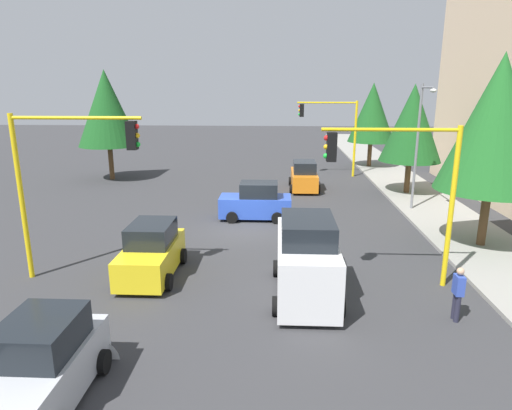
# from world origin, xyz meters

# --- Properties ---
(ground_plane) EXTENTS (120.00, 120.00, 0.00)m
(ground_plane) POSITION_xyz_m (0.00, 0.00, 0.00)
(ground_plane) COLOR #353538
(sidewalk_kerb) EXTENTS (80.00, 4.00, 0.15)m
(sidewalk_kerb) POSITION_xyz_m (-5.00, 10.50, 0.07)
(sidewalk_kerb) COLOR gray
(sidewalk_kerb) RESTS_ON ground
(lane_arrow_near) EXTENTS (2.40, 1.10, 1.10)m
(lane_arrow_near) POSITION_xyz_m (11.51, -3.00, 0.01)
(lane_arrow_near) COLOR silver
(lane_arrow_near) RESTS_ON ground
(traffic_signal_near_right) EXTENTS (0.36, 4.59, 5.98)m
(traffic_signal_near_right) POSITION_xyz_m (6.00, -5.74, 4.21)
(traffic_signal_near_right) COLOR yellow
(traffic_signal_near_right) RESTS_ON ground
(traffic_signal_near_left) EXTENTS (0.36, 4.59, 5.63)m
(traffic_signal_near_left) POSITION_xyz_m (6.00, 5.69, 3.99)
(traffic_signal_near_left) COLOR yellow
(traffic_signal_near_left) RESTS_ON ground
(traffic_signal_far_left) EXTENTS (0.36, 4.59, 5.80)m
(traffic_signal_far_left) POSITION_xyz_m (-14.00, 5.72, 4.10)
(traffic_signal_far_left) COLOR yellow
(traffic_signal_far_left) RESTS_ON ground
(street_lamp_curbside) EXTENTS (2.15, 0.28, 7.00)m
(street_lamp_curbside) POSITION_xyz_m (-3.61, 9.20, 4.35)
(street_lamp_curbside) COLOR slate
(street_lamp_curbside) RESTS_ON ground
(tree_roadside_near) EXTENTS (4.48, 4.48, 8.20)m
(tree_roadside_near) POSITION_xyz_m (2.00, 10.50, 5.39)
(tree_roadside_near) COLOR brown
(tree_roadside_near) RESTS_ON ground
(tree_roadside_far) EXTENTS (3.93, 3.93, 7.16)m
(tree_roadside_far) POSITION_xyz_m (-18.00, 9.50, 4.69)
(tree_roadside_far) COLOR brown
(tree_roadside_far) RESTS_ON ground
(tree_opposite_side) EXTENTS (4.40, 4.40, 8.05)m
(tree_opposite_side) POSITION_xyz_m (-12.00, -11.00, 5.29)
(tree_opposite_side) COLOR brown
(tree_opposite_side) RESTS_ON ground
(tree_roadside_mid) EXTENTS (3.86, 3.86, 7.03)m
(tree_roadside_mid) POSITION_xyz_m (-8.00, 10.00, 4.61)
(tree_roadside_mid) COLOR brown
(tree_roadside_mid) RESTS_ON ground
(delivery_van_white) EXTENTS (4.80, 2.22, 2.77)m
(delivery_van_white) POSITION_xyz_m (6.99, 2.56, 1.28)
(delivery_van_white) COLOR white
(delivery_van_white) RESTS_ON ground
(car_yellow) EXTENTS (3.99, 2.03, 1.98)m
(car_yellow) POSITION_xyz_m (5.58, -3.07, 0.90)
(car_yellow) COLOR yellow
(car_yellow) RESTS_ON ground
(car_blue) EXTENTS (1.98, 3.77, 1.98)m
(car_blue) POSITION_xyz_m (-2.00, 0.46, 0.90)
(car_blue) COLOR blue
(car_blue) RESTS_ON ground
(car_silver) EXTENTS (3.69, 2.05, 1.98)m
(car_silver) POSITION_xyz_m (12.65, -3.57, 0.90)
(car_silver) COLOR #B2B5BA
(car_silver) RESTS_ON ground
(car_orange) EXTENTS (4.04, 1.99, 1.98)m
(car_orange) POSITION_xyz_m (-9.16, 3.38, 0.90)
(car_orange) COLOR orange
(car_orange) RESTS_ON ground
(pedestrian_crossing) EXTENTS (0.40, 0.24, 1.70)m
(pedestrian_crossing) POSITION_xyz_m (8.49, 6.99, 0.91)
(pedestrian_crossing) COLOR #262638
(pedestrian_crossing) RESTS_ON ground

